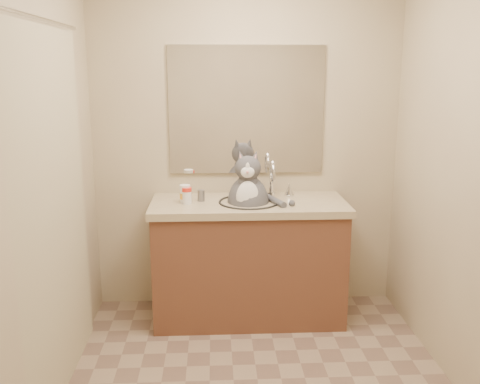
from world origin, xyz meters
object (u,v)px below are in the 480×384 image
cat (248,199)px  pill_bottle_redcap (187,196)px  pill_bottle_orange (185,194)px  grey_canister (201,196)px

cat → pill_bottle_redcap: size_ratio=5.10×
pill_bottle_redcap → pill_bottle_orange: bearing=118.9°
pill_bottle_redcap → grey_canister: pill_bottle_redcap is taller
cat → grey_canister: cat is taller
cat → grey_canister: 0.33m
cat → pill_bottle_orange: bearing=-174.6°
grey_canister → cat: bearing=-8.9°
cat → pill_bottle_orange: cat is taller
pill_bottle_orange → grey_canister: pill_bottle_orange is taller
pill_bottle_orange → grey_canister: bearing=24.0°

